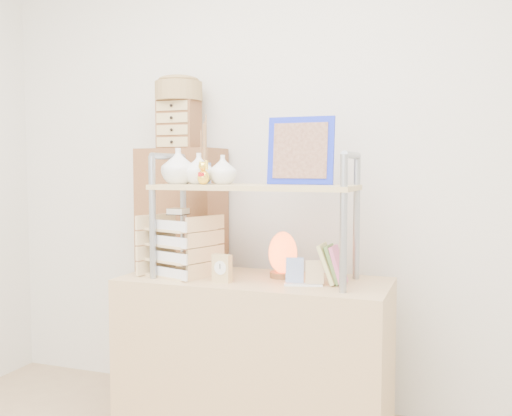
% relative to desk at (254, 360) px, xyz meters
% --- Properties ---
extents(room_shell, '(3.42, 3.41, 2.61)m').
position_rel_desk_xyz_m(room_shell, '(0.00, -0.81, 1.32)').
color(room_shell, silver).
rests_on(room_shell, ground).
extents(desk, '(1.20, 0.50, 0.75)m').
position_rel_desk_xyz_m(desk, '(0.00, 0.00, 0.00)').
color(desk, tan).
rests_on(desk, ground).
extents(cabinet, '(0.47, 0.27, 1.35)m').
position_rel_desk_xyz_m(cabinet, '(-0.55, 0.37, 0.30)').
color(cabinet, brown).
rests_on(cabinet, ground).
extents(hutch, '(0.90, 0.34, 0.73)m').
position_rel_desk_xyz_m(hutch, '(-0.10, 0.01, 0.81)').
color(hutch, gray).
rests_on(hutch, desk).
extents(letter_tray, '(0.32, 0.32, 0.31)m').
position_rel_desk_xyz_m(letter_tray, '(-0.35, -0.05, 0.50)').
color(letter_tray, '#D3BC7E').
rests_on(letter_tray, desk).
extents(salt_lamp, '(0.14, 0.13, 0.21)m').
position_rel_desk_xyz_m(salt_lamp, '(0.11, 0.07, 0.48)').
color(salt_lamp, brown).
rests_on(salt_lamp, desk).
extents(desk_clock, '(0.09, 0.05, 0.12)m').
position_rel_desk_xyz_m(desk_clock, '(-0.11, -0.12, 0.44)').
color(desk_clock, tan).
rests_on(desk_clock, desk).
extents(postcard_stand, '(0.17, 0.09, 0.12)m').
position_rel_desk_xyz_m(postcard_stand, '(0.25, -0.07, 0.41)').
color(postcard_stand, white).
rests_on(postcard_stand, desk).
extents(drawer_chest, '(0.20, 0.16, 0.25)m').
position_rel_desk_xyz_m(drawer_chest, '(-0.55, 0.35, 1.10)').
color(drawer_chest, brown).
rests_on(drawer_chest, cabinet).
extents(woven_basket, '(0.25, 0.25, 0.10)m').
position_rel_desk_xyz_m(woven_basket, '(-0.55, 0.35, 1.28)').
color(woven_basket, olive).
rests_on(woven_basket, drawer_chest).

